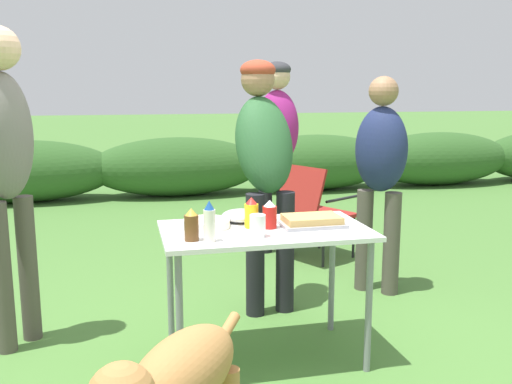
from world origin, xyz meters
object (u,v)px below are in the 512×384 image
at_px(standing_person_in_dark_puffer, 264,156).
at_px(camp_chair_green_behind_table, 313,207).
at_px(plate_stack, 206,224).
at_px(standing_person_with_beanie, 6,155).
at_px(standing_person_in_red_jacket, 277,137).
at_px(mustard_bottle, 251,213).
at_px(mixing_bowl, 241,216).
at_px(beer_bottle, 191,225).
at_px(mayo_bottle, 209,222).
at_px(food_tray, 311,221).
at_px(paper_cup_stack, 258,226).
at_px(folding_table, 265,242).
at_px(standing_person_in_navy_coat, 381,166).
at_px(ketchup_bottle, 270,215).

distance_m(standing_person_in_dark_puffer, camp_chair_green_behind_table, 1.30).
relative_size(plate_stack, standing_person_in_dark_puffer, 0.15).
bearing_deg(standing_person_with_beanie, standing_person_in_red_jacket, -14.96).
height_order(plate_stack, mustard_bottle, mustard_bottle).
height_order(mixing_bowl, beer_bottle, beer_bottle).
bearing_deg(camp_chair_green_behind_table, mayo_bottle, -60.83).
bearing_deg(standing_person_in_dark_puffer, beer_bottle, -129.72).
bearing_deg(food_tray, paper_cup_stack, -153.88).
height_order(folding_table, standing_person_with_beanie, standing_person_with_beanie).
relative_size(paper_cup_stack, standing_person_in_navy_coat, 0.07).
height_order(food_tray, ketchup_bottle, ketchup_bottle).
bearing_deg(food_tray, beer_bottle, -166.58).
distance_m(standing_person_with_beanie, standing_person_in_navy_coat, 2.44).
height_order(plate_stack, standing_person_in_navy_coat, standing_person_in_navy_coat).
height_order(mixing_bowl, mustard_bottle, mustard_bottle).
xyz_separation_m(food_tray, paper_cup_stack, (-0.34, -0.17, 0.03)).
bearing_deg(mixing_bowl, mustard_bottle, -81.25).
bearing_deg(standing_person_in_navy_coat, camp_chair_green_behind_table, 145.29).
bearing_deg(beer_bottle, paper_cup_stack, -1.19).
bearing_deg(folding_table, standing_person_in_dark_puffer, 76.30).
bearing_deg(mustard_bottle, mayo_bottle, -138.73).
xyz_separation_m(mixing_bowl, standing_person_in_navy_coat, (1.15, 0.65, 0.16)).
height_order(food_tray, mayo_bottle, mayo_bottle).
xyz_separation_m(plate_stack, mustard_bottle, (0.24, -0.05, 0.06)).
bearing_deg(standing_person_in_navy_coat, standing_person_in_dark_puffer, -131.53).
height_order(standing_person_in_dark_puffer, standing_person_in_red_jacket, standing_person_in_red_jacket).
relative_size(mayo_bottle, standing_person_with_beanie, 0.11).
distance_m(folding_table, beer_bottle, 0.47).
height_order(food_tray, standing_person_in_navy_coat, standing_person_in_navy_coat).
bearing_deg(folding_table, mustard_bottle, 153.50).
relative_size(mustard_bottle, camp_chair_green_behind_table, 0.20).
height_order(mustard_bottle, mayo_bottle, mayo_bottle).
distance_m(paper_cup_stack, mustard_bottle, 0.20).
relative_size(paper_cup_stack, mustard_bottle, 0.69).
height_order(folding_table, standing_person_in_dark_puffer, standing_person_in_dark_puffer).
distance_m(mixing_bowl, ketchup_bottle, 0.23).
relative_size(standing_person_in_navy_coat, camp_chair_green_behind_table, 1.88).
bearing_deg(ketchup_bottle, beer_bottle, -160.41).
height_order(folding_table, food_tray, food_tray).
bearing_deg(beer_bottle, standing_person_in_dark_puffer, 56.60).
distance_m(mixing_bowl, paper_cup_stack, 0.35).
height_order(mixing_bowl, paper_cup_stack, paper_cup_stack).
bearing_deg(ketchup_bottle, plate_stack, 165.11).
xyz_separation_m(standing_person_in_dark_puffer, standing_person_with_beanie, (-1.53, -0.25, 0.08)).
bearing_deg(paper_cup_stack, folding_table, 64.06).
bearing_deg(camp_chair_green_behind_table, ketchup_bottle, -54.89).
relative_size(beer_bottle, standing_person_in_navy_coat, 0.10).
xyz_separation_m(plate_stack, paper_cup_stack, (0.22, -0.25, 0.03)).
height_order(beer_bottle, ketchup_bottle, beer_bottle).
xyz_separation_m(standing_person_with_beanie, standing_person_in_navy_coat, (2.41, 0.35, -0.18)).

